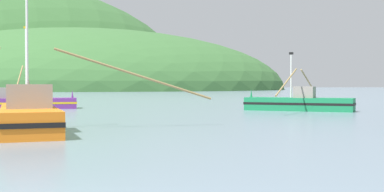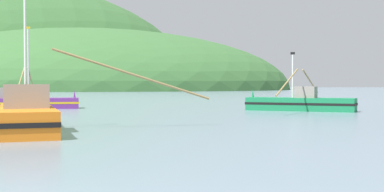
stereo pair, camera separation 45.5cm
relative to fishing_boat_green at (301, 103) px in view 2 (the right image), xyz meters
The scene contains 4 objects.
hill_mid_left 166.80m from the fishing_boat_green, 98.44° to the left, with size 157.54×126.03×46.45m, color #386633.
fishing_boat_green is the anchor object (origin of this frame).
fishing_boat_orange 24.48m from the fishing_boat_green, 141.77° to the right, with size 18.32×10.43×7.82m.
fishing_boat_purple 24.08m from the fishing_boat_green, 162.31° to the left, with size 9.29×16.54×7.32m.
Camera 2 is at (2.89, -8.37, 2.22)m, focal length 48.39 mm.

